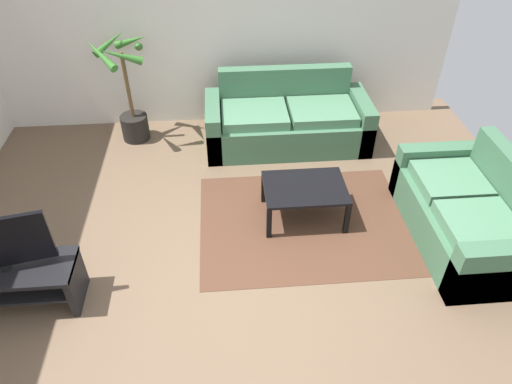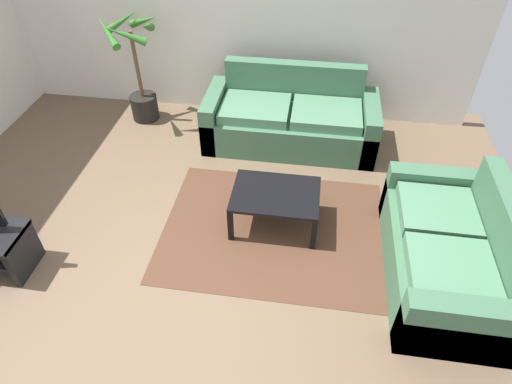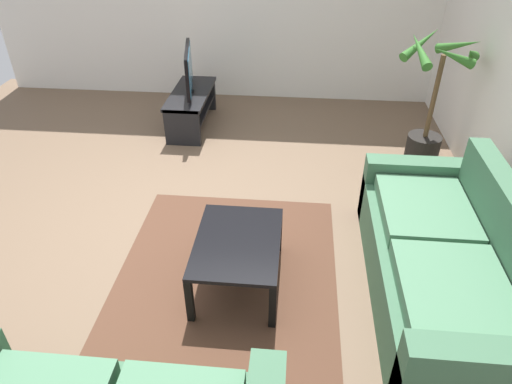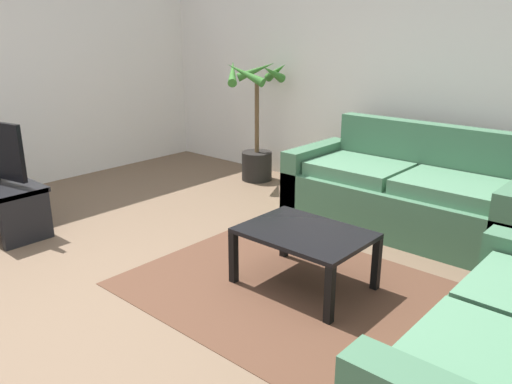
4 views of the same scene
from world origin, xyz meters
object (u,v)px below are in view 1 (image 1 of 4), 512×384
(couch_main, at_px, (287,122))
(tv_stand, at_px, (12,280))
(potted_palm, at_px, (130,100))
(coffee_table, at_px, (305,191))
(couch_loveseat, at_px, (467,215))

(couch_main, xyz_separation_m, tv_stand, (-2.69, -2.40, -0.01))
(couch_main, xyz_separation_m, potted_palm, (-1.99, 0.26, 0.26))
(couch_main, distance_m, tv_stand, 3.60)
(tv_stand, relative_size, coffee_table, 1.30)
(coffee_table, bearing_deg, potted_palm, 138.55)
(couch_main, height_order, couch_loveseat, same)
(potted_palm, bearing_deg, tv_stand, -104.80)
(potted_palm, bearing_deg, couch_loveseat, -31.86)
(coffee_table, bearing_deg, couch_loveseat, -16.11)
(couch_loveseat, relative_size, coffee_table, 1.98)
(couch_loveseat, relative_size, potted_palm, 1.21)
(tv_stand, height_order, potted_palm, potted_palm)
(couch_loveseat, bearing_deg, tv_stand, -173.61)
(tv_stand, xyz_separation_m, potted_palm, (0.70, 2.66, 0.27))
(couch_loveseat, relative_size, tv_stand, 1.52)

